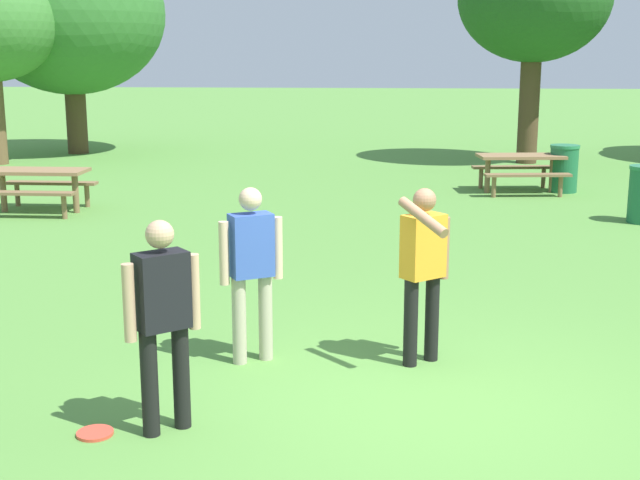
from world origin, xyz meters
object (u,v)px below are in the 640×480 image
object	(u,v)px
picnic_table_far	(520,165)
person_bystander	(251,263)
picnic_table_near	(39,181)
frisbee	(95,433)
person_thrower	(424,262)
person_catcher	(163,312)
tree_broad_center	(70,14)
trash_can_further_along	(564,168)

from	to	relation	value
picnic_table_far	person_bystander	bearing A→B (deg)	-111.25
person_bystander	picnic_table_near	world-z (taller)	person_bystander
frisbee	person_thrower	bearing A→B (deg)	34.57
person_catcher	picnic_table_far	xyz separation A→B (m)	(4.35, 11.64, -0.38)
person_thrower	picnic_table_far	distance (m)	10.31
person_catcher	person_bystander	bearing A→B (deg)	74.81
person_catcher	person_thrower	bearing A→B (deg)	39.16
person_thrower	tree_broad_center	distance (m)	18.57
picnic_table_near	trash_can_further_along	size ratio (longest dim) A/B	1.77
trash_can_further_along	person_thrower	bearing A→B (deg)	-107.75
frisbee	picnic_table_far	size ratio (longest dim) A/B	0.15
person_catcher	picnic_table_far	world-z (taller)	person_catcher
frisbee	person_bystander	bearing A→B (deg)	60.33
person_bystander	trash_can_further_along	size ratio (longest dim) A/B	1.71
person_thrower	frisbee	bearing A→B (deg)	-145.43
person_bystander	person_thrower	bearing A→B (deg)	2.45
picnic_table_near	tree_broad_center	distance (m)	9.74
person_thrower	picnic_table_far	world-z (taller)	person_thrower
person_bystander	tree_broad_center	xyz separation A→B (m)	(-7.43, 16.06, 2.84)
trash_can_further_along	picnic_table_far	bearing A→B (deg)	-170.66
frisbee	trash_can_further_along	distance (m)	13.24
person_thrower	frisbee	xyz separation A→B (m)	(-2.52, -1.74, -0.95)
person_thrower	person_bystander	world-z (taller)	same
person_bystander	picnic_table_near	size ratio (longest dim) A/B	0.96
picnic_table_near	picnic_table_far	world-z (taller)	same
person_thrower	picnic_table_near	size ratio (longest dim) A/B	0.96
picnic_table_near	person_bystander	bearing A→B (deg)	-55.50
person_catcher	frisbee	world-z (taller)	person_catcher
picnic_table_far	tree_broad_center	xyz separation A→B (m)	(-11.35, 5.97, 3.22)
picnic_table_near	picnic_table_far	bearing A→B (deg)	18.00
frisbee	picnic_table_near	xyz separation A→B (m)	(-4.00, 8.88, 0.55)
person_bystander	frisbee	distance (m)	2.13
trash_can_further_along	picnic_table_near	bearing A→B (deg)	-162.77
person_thrower	person_catcher	world-z (taller)	same
person_catcher	picnic_table_far	distance (m)	12.43
person_catcher	tree_broad_center	size ratio (longest dim) A/B	0.27
person_bystander	trash_can_further_along	distance (m)	11.33
person_thrower	tree_broad_center	xyz separation A→B (m)	(-9.00, 16.00, 2.83)
picnic_table_far	tree_broad_center	bearing A→B (deg)	152.26
picnic_table_far	person_catcher	bearing A→B (deg)	-110.46
picnic_table_near	picnic_table_far	xyz separation A→B (m)	(8.88, 2.88, 0.00)
picnic_table_near	trash_can_further_along	xyz separation A→B (m)	(9.78, 3.03, -0.08)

